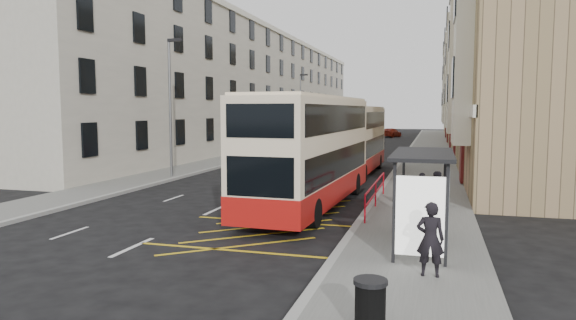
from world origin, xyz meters
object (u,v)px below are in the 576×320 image
(pedestrian_far, at_px, (422,193))
(car_dark, at_px, (356,131))
(white_van, at_px, (301,141))
(car_red, at_px, (391,133))
(double_decker_rear, at_px, (355,140))
(litter_bin, at_px, (370,306))
(bus_shelter, at_px, (428,179))
(street_lamp_far, at_px, (301,105))
(car_silver, at_px, (349,135))
(pedestrian_mid, at_px, (438,193))
(street_lamp_near, at_px, (171,100))
(pedestrian_near, at_px, (430,239))
(double_decker_front, at_px, (311,151))

(pedestrian_far, bearing_deg, car_dark, -46.56)
(white_van, distance_m, car_red, 27.43)
(double_decker_rear, xyz_separation_m, car_dark, (-7.25, 48.80, -1.46))
(litter_bin, bearing_deg, bus_shelter, 82.02)
(street_lamp_far, bearing_deg, litter_bin, -74.00)
(car_dark, bearing_deg, car_silver, -101.59)
(pedestrian_mid, relative_size, white_van, 0.28)
(bus_shelter, relative_size, street_lamp_near, 0.53)
(white_van, bearing_deg, street_lamp_near, -113.66)
(pedestrian_far, relative_size, car_dark, 0.35)
(pedestrian_far, bearing_deg, street_lamp_near, 6.55)
(litter_bin, distance_m, car_dark, 73.29)
(pedestrian_near, distance_m, pedestrian_far, 7.71)
(street_lamp_far, xyz_separation_m, car_red, (8.41, 21.97, -3.97))
(pedestrian_near, xyz_separation_m, pedestrian_mid, (0.20, 7.46, -0.07))
(street_lamp_far, xyz_separation_m, pedestrian_far, (14.43, -37.06, -3.72))
(pedestrian_near, bearing_deg, litter_bin, 74.27)
(car_red, bearing_deg, street_lamp_near, 98.42)
(double_decker_rear, distance_m, car_dark, 49.36)
(bus_shelter, xyz_separation_m, street_lamp_far, (-14.69, 42.39, 2.50))
(litter_bin, bearing_deg, double_decker_front, 108.24)
(bus_shelter, distance_m, white_van, 40.27)
(pedestrian_mid, height_order, car_dark, pedestrian_mid)
(pedestrian_mid, xyz_separation_m, car_dark, (-12.27, 61.41, -0.25))
(double_decker_front, xyz_separation_m, pedestrian_near, (4.89, -8.36, -1.31))
(pedestrian_near, xyz_separation_m, car_dark, (-12.07, 68.86, -0.32))
(pedestrian_mid, relative_size, pedestrian_far, 1.06)
(litter_bin, bearing_deg, car_silver, 99.66)
(pedestrian_far, bearing_deg, pedestrian_mid, -169.64)
(street_lamp_near, bearing_deg, double_decker_rear, 27.93)
(litter_bin, xyz_separation_m, car_silver, (-10.03, 58.96, 0.14))
(litter_bin, distance_m, pedestrian_near, 3.72)
(pedestrian_mid, xyz_separation_m, pedestrian_far, (-0.59, 0.24, -0.05))
(litter_bin, bearing_deg, pedestrian_far, 87.10)
(double_decker_rear, bearing_deg, car_silver, 101.00)
(street_lamp_far, distance_m, litter_bin, 50.44)
(litter_bin, xyz_separation_m, pedestrian_far, (0.57, 11.28, 0.25))
(street_lamp_near, distance_m, car_red, 52.79)
(double_decker_front, bearing_deg, street_lamp_far, 107.53)
(street_lamp_far, xyz_separation_m, car_dark, (2.75, 24.10, -3.92))
(double_decker_rear, bearing_deg, litter_bin, -79.63)
(pedestrian_far, bearing_deg, double_decker_rear, -37.64)
(double_decker_front, bearing_deg, white_van, 107.66)
(pedestrian_near, relative_size, car_silver, 0.37)
(double_decker_front, height_order, pedestrian_near, double_decker_front)
(double_decker_front, distance_m, pedestrian_near, 9.78)
(double_decker_rear, xyz_separation_m, litter_bin, (3.86, -23.64, -1.51))
(pedestrian_near, height_order, white_van, pedestrian_near)
(litter_bin, distance_m, car_silver, 59.81)
(street_lamp_far, distance_m, car_red, 23.85)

